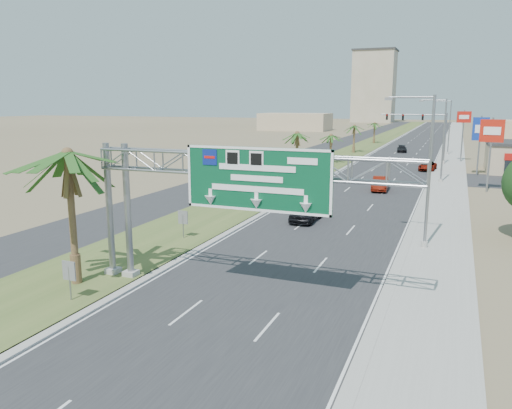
{
  "coord_description": "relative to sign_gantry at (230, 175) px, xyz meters",
  "views": [
    {
      "loc": [
        9.01,
        -11.77,
        9.47
      ],
      "look_at": [
        -0.65,
        12.27,
        4.2
      ],
      "focal_mm": 35.0,
      "sensor_mm": 36.0,
      "label": 1
    }
  ],
  "objects": [
    {
      "name": "pole_sign_red_far",
      "position": [
        10.82,
        66.39,
        0.57
      ],
      "size": [
        2.19,
        0.96,
        8.4
      ],
      "color": "gray",
      "rests_on": "ground"
    },
    {
      "name": "building_distant_left",
      "position": [
        -43.94,
        150.07,
        -3.06
      ],
      "size": [
        24.0,
        14.0,
        6.0
      ],
      "primitive_type": "cube",
      "color": "tan",
      "rests_on": "ground"
    },
    {
      "name": "signal_mast",
      "position": [
        6.23,
        62.05,
        -1.21
      ],
      "size": [
        10.28,
        0.71,
        8.0
      ],
      "color": "gray",
      "rests_on": "ground"
    },
    {
      "name": "palm_row_b",
      "position": [
        -8.44,
        22.07,
        -1.16
      ],
      "size": [
        3.99,
        3.99,
        5.95
      ],
      "color": "brown",
      "rests_on": "ground"
    },
    {
      "name": "median_grass",
      "position": [
        -8.94,
        100.07,
        -6.0
      ],
      "size": [
        7.0,
        300.0,
        0.12
      ],
      "primitive_type": "cube",
      "color": "#465B28",
      "rests_on": "ground"
    },
    {
      "name": "road",
      "position": [
        1.06,
        100.07,
        -6.05
      ],
      "size": [
        12.0,
        300.0,
        0.02
      ],
      "primitive_type": "cube",
      "color": "#28282B",
      "rests_on": "ground"
    },
    {
      "name": "median_signback_a",
      "position": [
        -6.74,
        -3.93,
        -4.61
      ],
      "size": [
        0.75,
        0.08,
        2.08
      ],
      "color": "gray",
      "rests_on": "ground"
    },
    {
      "name": "median_signback_b",
      "position": [
        -7.44,
        8.07,
        -4.61
      ],
      "size": [
        0.75,
        0.08,
        2.08
      ],
      "color": "gray",
      "rests_on": "ground"
    },
    {
      "name": "streetlight_mid",
      "position": [
        8.36,
        42.07,
        -1.36
      ],
      "size": [
        3.27,
        0.44,
        10.0
      ],
      "color": "gray",
      "rests_on": "ground"
    },
    {
      "name": "car_left_lane",
      "position": [
        -0.94,
        16.79,
        -5.25
      ],
      "size": [
        1.98,
        4.76,
        1.61
      ],
      "primitive_type": "imported",
      "rotation": [
        0.0,
        0.0,
        -0.02
      ],
      "color": "black",
      "rests_on": "ground"
    },
    {
      "name": "sign_gantry",
      "position": [
        0.0,
        0.0,
        0.0
      ],
      "size": [
        16.75,
        1.24,
        7.5
      ],
      "color": "gray",
      "rests_on": "ground"
    },
    {
      "name": "sidewalk_right",
      "position": [
        9.56,
        100.07,
        -6.01
      ],
      "size": [
        4.0,
        300.0,
        0.1
      ],
      "primitive_type": "cube",
      "color": "#9E9B93",
      "rests_on": "ground"
    },
    {
      "name": "ground",
      "position": [
        1.06,
        -9.93,
        -6.06
      ],
      "size": [
        600.0,
        600.0,
        0.0
      ],
      "primitive_type": "plane",
      "color": "#8C7A59",
      "rests_on": "ground"
    },
    {
      "name": "palm_row_f",
      "position": [
        -8.44,
        100.07,
        -1.35
      ],
      "size": [
        3.99,
        3.99,
        5.75
      ],
      "color": "brown",
      "rests_on": "ground"
    },
    {
      "name": "car_right_lane",
      "position": [
        6.43,
        53.21,
        -5.42
      ],
      "size": [
        2.45,
        4.75,
        1.28
      ],
      "primitive_type": "imported",
      "rotation": [
        0.0,
        0.0,
        -0.07
      ],
      "color": "gray",
      "rests_on": "ground"
    },
    {
      "name": "streetlight_far",
      "position": [
        8.36,
        78.07,
        -1.36
      ],
      "size": [
        3.27,
        0.44,
        10.0
      ],
      "color": "gray",
      "rests_on": "ground"
    },
    {
      "name": "palm_row_e",
      "position": [
        -8.44,
        75.07,
        -0.97
      ],
      "size": [
        3.99,
        3.99,
        6.15
      ],
      "color": "brown",
      "rests_on": "ground"
    },
    {
      "name": "opposing_road",
      "position": [
        -15.94,
        100.07,
        -6.05
      ],
      "size": [
        8.0,
        300.0,
        0.02
      ],
      "primitive_type": "cube",
      "color": "#28282B",
      "rests_on": "ground"
    },
    {
      "name": "palm_row_d",
      "position": [
        -8.44,
        56.07,
        -1.64
      ],
      "size": [
        3.99,
        3.99,
        5.45
      ],
      "color": "brown",
      "rests_on": "ground"
    },
    {
      "name": "pole_sign_red_near",
      "position": [
        13.44,
        37.2,
        0.15
      ],
      "size": [
        2.42,
        0.62,
        8.0
      ],
      "color": "gray",
      "rests_on": "ground"
    },
    {
      "name": "car_far",
      "position": [
        0.1,
        80.07,
        -5.41
      ],
      "size": [
        2.33,
        4.67,
        1.3
      ],
      "primitive_type": "imported",
      "rotation": [
        0.0,
        0.0,
        0.12
      ],
      "color": "black",
      "rests_on": "ground"
    },
    {
      "name": "tower_distant",
      "position": [
        -30.94,
        240.07,
        11.44
      ],
      "size": [
        20.0,
        16.0,
        35.0
      ],
      "primitive_type": "cube",
      "color": "tan",
      "rests_on": "ground"
    },
    {
      "name": "car_mid_lane",
      "position": [
        2.56,
        33.77,
        -5.29
      ],
      "size": [
        1.92,
        4.75,
        1.53
      ],
      "primitive_type": "imported",
      "rotation": [
        0.0,
        0.0,
        0.06
      ],
      "color": "#661409",
      "rests_on": "ground"
    },
    {
      "name": "palm_near",
      "position": [
        -8.14,
        -1.93,
        0.87
      ],
      "size": [
        5.7,
        5.7,
        8.35
      ],
      "color": "brown",
      "rests_on": "ground"
    },
    {
      "name": "palm_row_c",
      "position": [
        -8.44,
        38.07,
        -0.39
      ],
      "size": [
        3.99,
        3.99,
        6.75
      ],
      "color": "brown",
      "rests_on": "ground"
    },
    {
      "name": "pole_sign_blue",
      "position": [
        12.81,
        50.46,
        -0.21
      ],
      "size": [
        2.02,
        0.62,
        7.88
      ],
      "color": "gray",
      "rests_on": "ground"
    },
    {
      "name": "streetlight_near",
      "position": [
        8.36,
        12.07,
        -1.36
      ],
      "size": [
        3.27,
        0.44,
        10.0
      ],
      "color": "gray",
      "rests_on": "ground"
    }
  ]
}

